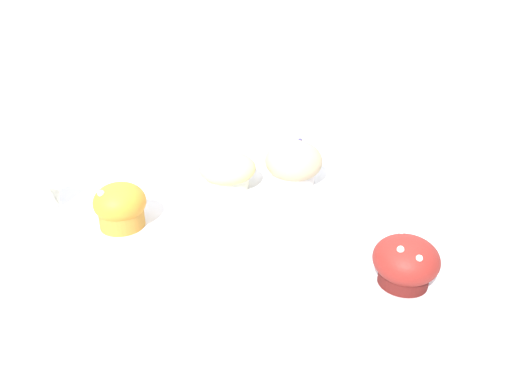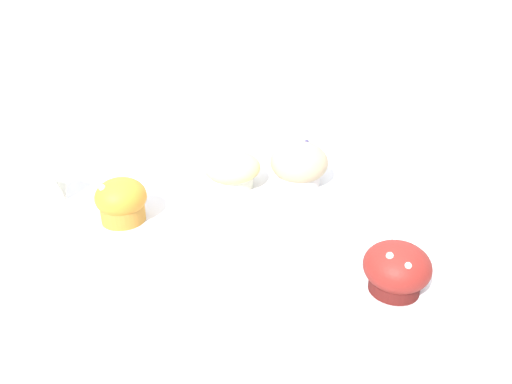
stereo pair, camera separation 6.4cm
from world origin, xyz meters
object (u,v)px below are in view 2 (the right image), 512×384
(muffin_front_center, at_px, (232,170))
(muffin_back_right, at_px, (299,165))
(muffin_front_left, at_px, (397,269))
(muffin_back_left, at_px, (121,201))

(muffin_front_center, bearing_deg, muffin_back_right, 19.46)
(muffin_back_right, bearing_deg, muffin_front_left, -56.82)
(muffin_back_left, distance_m, muffin_front_left, 0.48)
(muffin_back_left, relative_size, muffin_back_right, 0.77)
(muffin_back_left, bearing_deg, muffin_back_right, 40.06)
(muffin_front_center, relative_size, muffin_back_right, 0.98)
(muffin_front_center, distance_m, muffin_back_right, 0.14)
(muffin_back_left, xyz_separation_m, muffin_front_left, (0.47, -0.08, -0.00))
(muffin_back_left, bearing_deg, muffin_front_left, -9.09)
(muffin_back_right, relative_size, muffin_front_left, 1.23)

